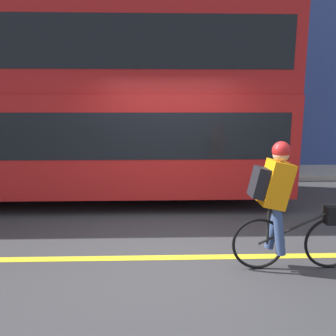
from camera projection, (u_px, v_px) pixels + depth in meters
The scene contains 7 objects.
ground_plane at pixel (175, 255), 4.41m from camera, with size 80.00×80.00×0.00m, color #38383A.
road_center_line at pixel (176, 257), 4.33m from camera, with size 50.00×0.14×0.01m, color yellow.
sidewalk_curb at pixel (166, 173), 9.62m from camera, with size 60.00×1.78×0.13m.
building_facade at pixel (165, 58), 10.02m from camera, with size 60.00×0.30×6.92m.
bus at pixel (30, 101), 6.72m from camera, with size 10.35×2.50×3.75m.
cyclist_on_bike at pixel (284, 202), 3.89m from camera, with size 1.54×0.32×1.58m.
trash_bin at pixel (283, 154), 9.53m from camera, with size 0.46×0.46×1.01m.
Camera 1 is at (-0.22, -4.11, 1.96)m, focal length 35.00 mm.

